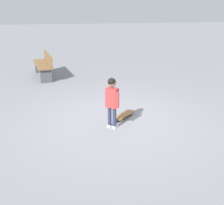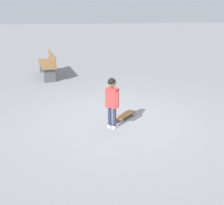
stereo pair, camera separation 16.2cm
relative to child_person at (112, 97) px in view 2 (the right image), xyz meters
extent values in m
plane|color=gray|center=(0.29, -0.14, -0.66)|extent=(50.00, 50.00, 0.00)
cylinder|color=#2D3351|center=(0.03, 0.05, -0.42)|extent=(0.08, 0.08, 0.42)
cube|color=white|center=(0.06, 0.03, -0.63)|extent=(0.17, 0.15, 0.05)
cylinder|color=#2D3351|center=(-0.03, -0.04, -0.42)|extent=(0.08, 0.08, 0.42)
cube|color=white|center=(-0.01, -0.06, -0.63)|extent=(0.17, 0.15, 0.05)
cube|color=#D13838|center=(0.00, 0.00, -0.01)|extent=(0.25, 0.28, 0.40)
cylinder|color=#D13838|center=(0.17, 0.07, -0.01)|extent=(0.06, 0.06, 0.32)
cylinder|color=#D13838|center=(-0.14, -0.09, -0.01)|extent=(0.06, 0.06, 0.32)
sphere|color=#9E7051|center=(0.00, 0.00, 0.31)|extent=(0.17, 0.17, 0.17)
sphere|color=black|center=(-0.01, 0.01, 0.32)|extent=(0.16, 0.16, 0.16)
cube|color=olive|center=(0.48, -0.34, -0.59)|extent=(0.59, 0.57, 0.02)
cube|color=#B7B7BC|center=(0.64, -0.49, -0.61)|extent=(0.10, 0.10, 0.02)
cube|color=#B7B7BC|center=(0.32, -0.19, -0.61)|extent=(0.10, 0.10, 0.02)
cylinder|color=beige|center=(0.69, -0.44, -0.63)|extent=(0.06, 0.06, 0.06)
cylinder|color=beige|center=(0.58, -0.55, -0.63)|extent=(0.06, 0.06, 0.06)
cylinder|color=beige|center=(0.37, -0.14, -0.63)|extent=(0.06, 0.06, 0.06)
cylinder|color=beige|center=(0.26, -0.24, -0.63)|extent=(0.06, 0.06, 0.06)
cube|color=brown|center=(4.25, 1.72, -0.22)|extent=(1.66, 0.77, 0.05)
cube|color=brown|center=(4.30, 1.52, -0.02)|extent=(1.57, 0.38, 0.32)
cube|color=#4C4C51|center=(4.94, 1.87, -0.46)|extent=(0.15, 0.36, 0.39)
cube|color=#4C4C51|center=(3.57, 1.57, -0.46)|extent=(0.15, 0.36, 0.39)
camera|label=1|loc=(-5.27, 0.77, 1.86)|focal=45.57mm
camera|label=2|loc=(-5.30, 0.61, 1.86)|focal=45.57mm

